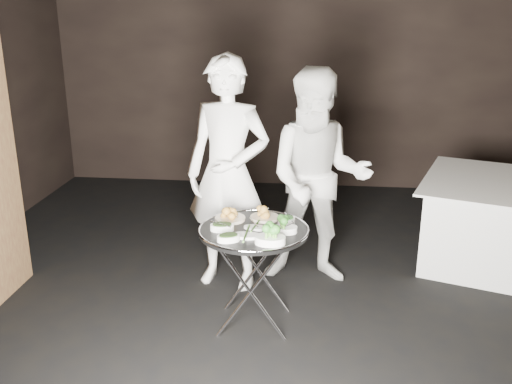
# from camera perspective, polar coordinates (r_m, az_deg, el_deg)

# --- Properties ---
(floor) EXTENTS (6.00, 7.00, 0.05)m
(floor) POSITION_cam_1_polar(r_m,az_deg,el_deg) (4.10, 2.82, -14.44)
(floor) COLOR black
(floor) RESTS_ON ground
(wall_back) EXTENTS (6.00, 0.05, 3.00)m
(wall_back) POSITION_cam_1_polar(r_m,az_deg,el_deg) (7.00, 4.82, 12.64)
(wall_back) COLOR black
(wall_back) RESTS_ON floor
(tray_stand) EXTENTS (0.49, 0.41, 0.72)m
(tray_stand) POSITION_cam_1_polar(r_m,az_deg,el_deg) (4.02, -0.23, -8.12)
(tray_stand) COLOR silver
(tray_stand) RESTS_ON floor
(serving_tray) EXTENTS (0.76, 0.76, 0.04)m
(serving_tray) POSITION_cam_1_polar(r_m,az_deg,el_deg) (3.88, -0.24, -3.86)
(serving_tray) COLOR black
(serving_tray) RESTS_ON tray_stand
(potato_plate_a) EXTENTS (0.23, 0.23, 0.08)m
(potato_plate_a) POSITION_cam_1_polar(r_m,az_deg,el_deg) (4.03, -2.61, -2.33)
(potato_plate_a) COLOR beige
(potato_plate_a) RESTS_ON serving_tray
(potato_plate_b) EXTENTS (0.20, 0.20, 0.07)m
(potato_plate_b) POSITION_cam_1_polar(r_m,az_deg,el_deg) (4.05, 0.87, -2.24)
(potato_plate_b) COLOR beige
(potato_plate_b) RESTS_ON serving_tray
(greens_bowl) EXTENTS (0.12, 0.12, 0.07)m
(greens_bowl) POSITION_cam_1_polar(r_m,az_deg,el_deg) (3.96, 3.06, -2.77)
(greens_bowl) COLOR silver
(greens_bowl) RESTS_ON serving_tray
(asparagus_plate_a) EXTENTS (0.17, 0.11, 0.03)m
(asparagus_plate_a) POSITION_cam_1_polar(r_m,az_deg,el_deg) (3.88, -0.08, -3.51)
(asparagus_plate_a) COLOR silver
(asparagus_plate_a) RESTS_ON serving_tray
(asparagus_plate_b) EXTENTS (0.19, 0.11, 0.04)m
(asparagus_plate_b) POSITION_cam_1_polar(r_m,az_deg,el_deg) (3.74, -0.97, -4.29)
(asparagus_plate_b) COLOR silver
(asparagus_plate_b) RESTS_ON serving_tray
(spinach_bowl_a) EXTENTS (0.17, 0.12, 0.07)m
(spinach_bowl_a) POSITION_cam_1_polar(r_m,az_deg,el_deg) (3.85, -3.41, -3.44)
(spinach_bowl_a) COLOR silver
(spinach_bowl_a) RESTS_ON serving_tray
(spinach_bowl_b) EXTENTS (0.18, 0.14, 0.06)m
(spinach_bowl_b) POSITION_cam_1_polar(r_m,az_deg,el_deg) (3.69, -2.78, -4.51)
(spinach_bowl_b) COLOR silver
(spinach_bowl_b) RESTS_ON serving_tray
(broccoli_bowl_a) EXTENTS (0.18, 0.14, 0.07)m
(broccoli_bowl_a) POSITION_cam_1_polar(r_m,az_deg,el_deg) (3.82, 2.91, -3.62)
(broccoli_bowl_a) COLOR silver
(broccoli_bowl_a) RESTS_ON serving_tray
(broccoli_bowl_b) EXTENTS (0.20, 0.15, 0.08)m
(broccoli_bowl_b) POSITION_cam_1_polar(r_m,az_deg,el_deg) (3.64, 1.42, -4.64)
(broccoli_bowl_b) COLOR silver
(broccoli_bowl_b) RESTS_ON serving_tray
(serving_utensils) EXTENTS (0.57, 0.42, 0.01)m
(serving_utensils) POSITION_cam_1_polar(r_m,az_deg,el_deg) (3.92, 0.11, -2.72)
(serving_utensils) COLOR silver
(serving_utensils) RESTS_ON serving_tray
(waiter_left) EXTENTS (0.76, 0.58, 1.85)m
(waiter_left) POSITION_cam_1_polar(r_m,az_deg,el_deg) (4.44, -2.82, 1.75)
(waiter_left) COLOR white
(waiter_left) RESTS_ON floor
(waiter_right) EXTENTS (0.85, 0.66, 1.74)m
(waiter_right) POSITION_cam_1_polar(r_m,az_deg,el_deg) (4.54, 6.23, 1.35)
(waiter_right) COLOR white
(waiter_right) RESTS_ON floor
(dining_table) EXTENTS (1.31, 1.31, 0.75)m
(dining_table) POSITION_cam_1_polar(r_m,az_deg,el_deg) (5.39, 23.25, -2.89)
(dining_table) COLOR white
(dining_table) RESTS_ON floor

